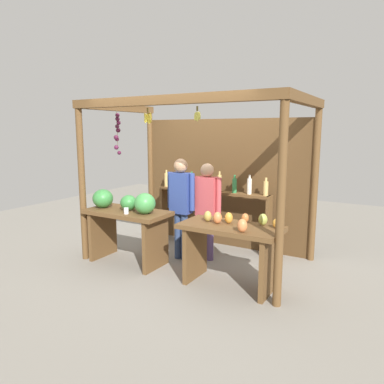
# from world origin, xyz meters

# --- Properties ---
(ground_plane) EXTENTS (12.00, 12.00, 0.00)m
(ground_plane) POSITION_xyz_m (0.00, 0.00, 0.00)
(ground_plane) COLOR gray
(ground_plane) RESTS_ON ground
(market_stall) EXTENTS (3.23, 1.86, 2.46)m
(market_stall) POSITION_xyz_m (-0.01, 0.43, 1.41)
(market_stall) COLOR brown
(market_stall) RESTS_ON ground
(fruit_counter_left) EXTENTS (1.31, 0.64, 1.13)m
(fruit_counter_left) POSITION_xyz_m (-0.87, -0.67, 0.74)
(fruit_counter_left) COLOR brown
(fruit_counter_left) RESTS_ON ground
(fruit_counter_right) EXTENTS (1.31, 0.64, 0.98)m
(fruit_counter_right) POSITION_xyz_m (0.87, -0.65, 0.61)
(fruit_counter_right) COLOR brown
(fruit_counter_right) RESTS_ON ground
(bottle_shelf_unit) EXTENTS (2.07, 0.22, 1.34)m
(bottle_shelf_unit) POSITION_xyz_m (-0.08, 0.66, 0.82)
(bottle_shelf_unit) COLOR brown
(bottle_shelf_unit) RESTS_ON ground
(vendor_man) EXTENTS (0.48, 0.22, 1.59)m
(vendor_man) POSITION_xyz_m (-0.23, -0.12, 0.95)
(vendor_man) COLOR navy
(vendor_man) RESTS_ON ground
(vendor_woman) EXTENTS (0.48, 0.21, 1.52)m
(vendor_woman) POSITION_xyz_m (0.13, 0.06, 0.91)
(vendor_woman) COLOR #513D6A
(vendor_woman) RESTS_ON ground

